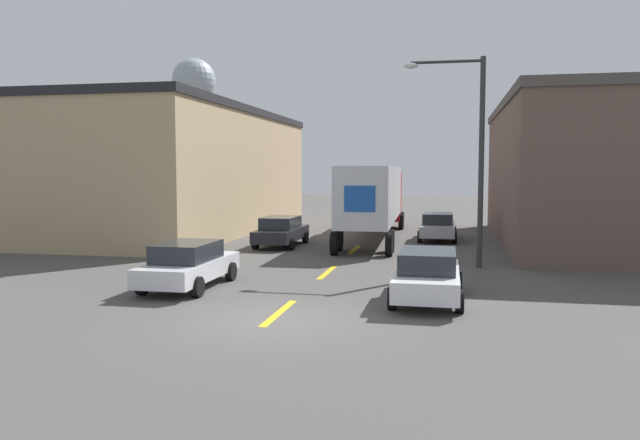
{
  "coord_description": "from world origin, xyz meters",
  "views": [
    {
      "loc": [
        4.19,
        -14.28,
        3.62
      ],
      "look_at": [
        -0.73,
        9.45,
        1.68
      ],
      "focal_mm": 35.0,
      "sensor_mm": 36.0,
      "label": 1
    }
  ],
  "objects_px": {
    "semi_truck": "(375,195)",
    "parked_car_left_near": "(189,264)",
    "street_lamp": "(471,145)",
    "water_tower": "(194,83)",
    "parked_car_left_far": "(281,231)",
    "parked_car_right_near": "(428,274)",
    "parked_car_right_far": "(438,226)"
  },
  "relations": [
    {
      "from": "semi_truck",
      "to": "parked_car_left_far",
      "type": "relative_size",
      "value": 3.41
    },
    {
      "from": "parked_car_left_near",
      "to": "water_tower",
      "type": "bearing_deg",
      "value": 112.74
    },
    {
      "from": "street_lamp",
      "to": "parked_car_left_far",
      "type": "bearing_deg",
      "value": 149.89
    },
    {
      "from": "parked_car_left_far",
      "to": "water_tower",
      "type": "relative_size",
      "value": 0.27
    },
    {
      "from": "water_tower",
      "to": "street_lamp",
      "type": "relative_size",
      "value": 2.13
    },
    {
      "from": "water_tower",
      "to": "street_lamp",
      "type": "bearing_deg",
      "value": -56.35
    },
    {
      "from": "parked_car_left_near",
      "to": "parked_car_right_near",
      "type": "bearing_deg",
      "value": -3.52
    },
    {
      "from": "parked_car_right_far",
      "to": "parked_car_left_near",
      "type": "height_order",
      "value": "same"
    },
    {
      "from": "parked_car_left_far",
      "to": "parked_car_right_far",
      "type": "relative_size",
      "value": 1.0
    },
    {
      "from": "street_lamp",
      "to": "water_tower",
      "type": "bearing_deg",
      "value": 123.65
    },
    {
      "from": "semi_truck",
      "to": "street_lamp",
      "type": "height_order",
      "value": "street_lamp"
    },
    {
      "from": "semi_truck",
      "to": "parked_car_right_far",
      "type": "xyz_separation_m",
      "value": [
        3.29,
        -0.08,
        -1.58
      ]
    },
    {
      "from": "water_tower",
      "to": "parked_car_left_near",
      "type": "bearing_deg",
      "value": -67.26
    },
    {
      "from": "semi_truck",
      "to": "parked_car_left_near",
      "type": "distance_m",
      "value": 15.65
    },
    {
      "from": "parked_car_right_far",
      "to": "water_tower",
      "type": "bearing_deg",
      "value": 128.63
    },
    {
      "from": "parked_car_left_far",
      "to": "parked_car_left_near",
      "type": "distance_m",
      "value": 10.83
    },
    {
      "from": "parked_car_right_far",
      "to": "semi_truck",
      "type": "bearing_deg",
      "value": 178.58
    },
    {
      "from": "semi_truck",
      "to": "parked_car_left_near",
      "type": "relative_size",
      "value": 3.41
    },
    {
      "from": "parked_car_right_far",
      "to": "water_tower",
      "type": "xyz_separation_m",
      "value": [
        -28.54,
        35.72,
        12.97
      ]
    },
    {
      "from": "semi_truck",
      "to": "parked_car_left_far",
      "type": "height_order",
      "value": "semi_truck"
    },
    {
      "from": "parked_car_left_far",
      "to": "parked_car_right_near",
      "type": "relative_size",
      "value": 1.0
    },
    {
      "from": "parked_car_right_far",
      "to": "parked_car_left_near",
      "type": "relative_size",
      "value": 1.0
    },
    {
      "from": "parked_car_right_near",
      "to": "water_tower",
      "type": "bearing_deg",
      "value": 119.17
    },
    {
      "from": "parked_car_left_far",
      "to": "street_lamp",
      "type": "bearing_deg",
      "value": -30.11
    },
    {
      "from": "semi_truck",
      "to": "parked_car_left_near",
      "type": "bearing_deg",
      "value": -106.88
    },
    {
      "from": "semi_truck",
      "to": "water_tower",
      "type": "xyz_separation_m",
      "value": [
        -25.25,
        35.64,
        11.39
      ]
    },
    {
      "from": "parked_car_right_far",
      "to": "street_lamp",
      "type": "distance_m",
      "value": 9.97
    },
    {
      "from": "semi_truck",
      "to": "water_tower",
      "type": "distance_m",
      "value": 45.14
    },
    {
      "from": "parked_car_right_far",
      "to": "parked_car_right_near",
      "type": "relative_size",
      "value": 1.0
    },
    {
      "from": "parked_car_left_far",
      "to": "parked_car_right_near",
      "type": "height_order",
      "value": "same"
    },
    {
      "from": "parked_car_left_far",
      "to": "parked_car_right_far",
      "type": "distance_m",
      "value": 8.39
    },
    {
      "from": "parked_car_right_far",
      "to": "street_lamp",
      "type": "bearing_deg",
      "value": -81.85
    }
  ]
}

